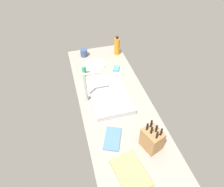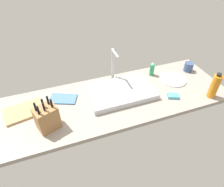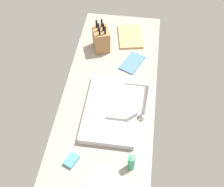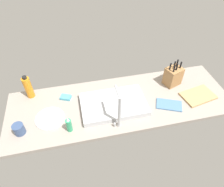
{
  "view_description": "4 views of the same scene",
  "coord_description": "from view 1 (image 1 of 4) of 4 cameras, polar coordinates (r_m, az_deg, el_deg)",
  "views": [
    {
      "loc": [
        -127.2,
        37.72,
        139.35
      ],
      "look_at": [
        5.52,
        1.11,
        8.53
      ],
      "focal_mm": 32.76,
      "sensor_mm": 36.0,
      "label": 1
    },
    {
      "loc": [
        -42.92,
        -114.12,
        110.63
      ],
      "look_at": [
        -1.64,
        -0.09,
        9.39
      ],
      "focal_mm": 31.66,
      "sensor_mm": 36.0,
      "label": 2
    },
    {
      "loc": [
        122.2,
        19.62,
        165.54
      ],
      "look_at": [
        -1.9,
        2.62,
        10.7
      ],
      "focal_mm": 47.67,
      "sensor_mm": 36.0,
      "label": 3
    },
    {
      "loc": [
        34.44,
        117.89,
        134.21
      ],
      "look_at": [
        7.46,
        -2.15,
        13.21
      ],
      "focal_mm": 32.86,
      "sensor_mm": 36.0,
      "label": 4
    }
  ],
  "objects": [
    {
      "name": "dish_sponge",
      "position": [
        2.26,
        1.16,
        6.99
      ],
      "size": [
        10.64,
        9.09,
        2.4
      ],
      "primitive_type": "cube",
      "rotation": [
        0.0,
        0.0,
        -0.41
      ],
      "color": "#4CA3BC",
      "rests_on": "countertop_slab"
    },
    {
      "name": "dinner_plate",
      "position": [
        2.34,
        -4.72,
        8.0
      ],
      "size": [
        23.39,
        23.39,
        1.2
      ],
      "primitive_type": "cylinder",
      "color": "white",
      "rests_on": "countertop_slab"
    },
    {
      "name": "coffee_mug",
      "position": [
        2.49,
        -7.83,
        11.19
      ],
      "size": [
        8.38,
        8.38,
        8.69
      ],
      "primitive_type": "cylinder",
      "color": "#384C75",
      "rests_on": "countertop_slab"
    },
    {
      "name": "dish_towel",
      "position": [
        1.63,
        0.14,
        -12.45
      ],
      "size": [
        24.41,
        19.59,
        1.2
      ],
      "primitive_type": "cube",
      "rotation": [
        0.0,
        0.0,
        -0.41
      ],
      "color": "teal",
      "rests_on": "countertop_slab"
    },
    {
      "name": "countertop_slab",
      "position": [
        1.91,
        0.76,
        -2.51
      ],
      "size": [
        194.13,
        64.69,
        3.5
      ],
      "primitive_type": "cube",
      "color": "gray",
      "rests_on": "ground"
    },
    {
      "name": "faucet",
      "position": [
        1.8,
        -7.0,
        2.32
      ],
      "size": [
        5.5,
        14.56,
        31.51
      ],
      "color": "#B7BABF",
      "rests_on": "countertop_slab"
    },
    {
      "name": "cutting_board",
      "position": [
        1.5,
        5.16,
        -21.11
      ],
      "size": [
        31.7,
        24.05,
        1.8
      ],
      "primitive_type": "cube",
      "rotation": [
        0.0,
        0.0,
        0.19
      ],
      "color": "tan",
      "rests_on": "countertop_slab"
    },
    {
      "name": "soap_bottle",
      "position": [
        2.17,
        -7.75,
        6.36
      ],
      "size": [
        4.35,
        4.35,
        14.36
      ],
      "color": "#2D9966",
      "rests_on": "countertop_slab"
    },
    {
      "name": "sink_basin",
      "position": [
        1.93,
        -0.84,
        -0.33
      ],
      "size": [
        54.86,
        34.7,
        4.79
      ],
      "primitive_type": "cube",
      "color": "#B7BABF",
      "rests_on": "countertop_slab"
    },
    {
      "name": "water_bottle",
      "position": [
        2.47,
        1.41,
        13.09
      ],
      "size": [
        6.6,
        6.6,
        22.62
      ],
      "color": "orange",
      "rests_on": "countertop_slab"
    },
    {
      "name": "knife_block",
      "position": [
        1.55,
        11.05,
        -12.4
      ],
      "size": [
        17.48,
        15.73,
        24.17
      ],
      "rotation": [
        0.0,
        0.0,
        0.35
      ],
      "color": "#9E7042",
      "rests_on": "countertop_slab"
    }
  ]
}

